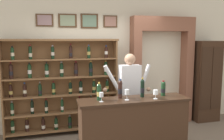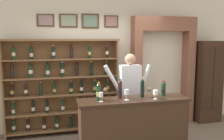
{
  "view_description": "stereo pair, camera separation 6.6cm",
  "coord_description": "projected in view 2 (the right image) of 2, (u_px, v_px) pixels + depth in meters",
  "views": [
    {
      "loc": [
        -1.12,
        -3.57,
        1.98
      ],
      "look_at": [
        -0.08,
        0.35,
        1.44
      ],
      "focal_mm": 38.12,
      "sensor_mm": 36.0,
      "label": 1
    },
    {
      "loc": [
        -1.06,
        -3.58,
        1.98
      ],
      "look_at": [
        -0.08,
        0.35,
        1.44
      ],
      "focal_mm": 38.12,
      "sensor_mm": 36.0,
      "label": 2
    }
  ],
  "objects": [
    {
      "name": "side_cabinet",
      "position": [
        207.0,
        81.0,
        5.68
      ],
      "size": [
        0.6,
        0.43,
        1.92
      ],
      "color": "#382316",
      "rests_on": "ground"
    },
    {
      "name": "wine_shelf",
      "position": [
        63.0,
        85.0,
        4.9
      ],
      "size": [
        2.33,
        0.3,
        1.97
      ],
      "color": "brown",
      "rests_on": "ground"
    },
    {
      "name": "tasting_bottle_brunello",
      "position": [
        163.0,
        88.0,
        4.06
      ],
      "size": [
        0.08,
        0.08,
        0.27
      ],
      "color": "#19381E",
      "rests_on": "tasting_counter"
    },
    {
      "name": "tasting_bottle_grappa",
      "position": [
        142.0,
        88.0,
        3.97
      ],
      "size": [
        0.07,
        0.07,
        0.33
      ],
      "color": "black",
      "rests_on": "tasting_counter"
    },
    {
      "name": "tasting_counter",
      "position": [
        133.0,
        128.0,
        3.94
      ],
      "size": [
        1.82,
        0.49,
        1.0
      ],
      "color": "#382316",
      "rests_on": "ground"
    },
    {
      "name": "archway_doorway",
      "position": [
        161.0,
        64.0,
        5.55
      ],
      "size": [
        1.49,
        0.45,
        2.47
      ],
      "color": "brown",
      "rests_on": "ground"
    },
    {
      "name": "tasting_bottle_riserva",
      "position": [
        120.0,
        89.0,
        3.9
      ],
      "size": [
        0.07,
        0.07,
        0.32
      ],
      "color": "black",
      "rests_on": "tasting_counter"
    },
    {
      "name": "wine_glass_right",
      "position": [
        155.0,
        93.0,
        3.84
      ],
      "size": [
        0.08,
        0.08,
        0.15
      ],
      "color": "silver",
      "rests_on": "tasting_counter"
    },
    {
      "name": "wine_glass_spare",
      "position": [
        127.0,
        93.0,
        3.78
      ],
      "size": [
        0.07,
        0.07,
        0.17
      ],
      "color": "silver",
      "rests_on": "tasting_counter"
    },
    {
      "name": "wine_glass_left",
      "position": [
        101.0,
        95.0,
        3.69
      ],
      "size": [
        0.07,
        0.07,
        0.15
      ],
      "color": "silver",
      "rests_on": "tasting_counter"
    },
    {
      "name": "tasting_bottle_chianti",
      "position": [
        99.0,
        92.0,
        3.78
      ],
      "size": [
        0.07,
        0.07,
        0.29
      ],
      "color": "#19381E",
      "rests_on": "tasting_counter"
    },
    {
      "name": "shopkeeper",
      "position": [
        130.0,
        88.0,
        4.47
      ],
      "size": [
        0.94,
        0.22,
        1.7
      ],
      "color": "#2D3347",
      "rests_on": "ground"
    },
    {
      "name": "back_wall",
      "position": [
        101.0,
        47.0,
        5.29
      ],
      "size": [
        12.0,
        0.19,
        3.59
      ],
      "color": "beige",
      "rests_on": "ground"
    }
  ]
}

